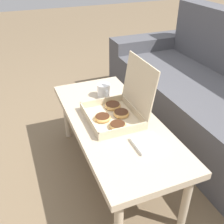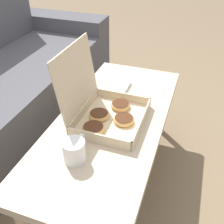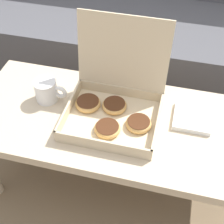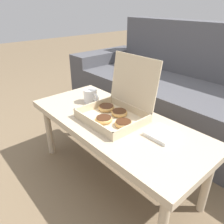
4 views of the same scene
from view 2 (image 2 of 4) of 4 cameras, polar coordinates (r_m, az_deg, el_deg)
The scene contains 5 objects.
ground_plane at distance 1.59m, azimuth -3.62°, elevation -13.26°, with size 12.00×12.00×0.00m, color #756047.
coffee_table at distance 1.29m, azimuth -0.24°, elevation -3.06°, with size 1.16×0.50×0.43m.
pastry_box at distance 1.22m, azimuth -2.02°, elevation 0.77°, with size 0.35×0.34×0.35m.
coffee_mug at distance 1.04m, azimuth -8.13°, elevation -8.24°, with size 0.13×0.09×0.09m.
napkin_stack at distance 1.50m, azimuth 0.83°, elevation 5.68°, with size 0.14×0.14×0.02m.
Camera 2 is at (-0.94, -0.43, 1.20)m, focal length 42.00 mm.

